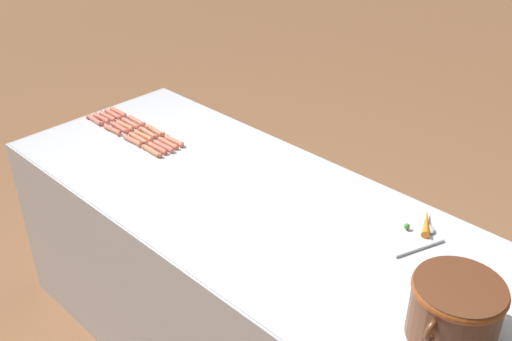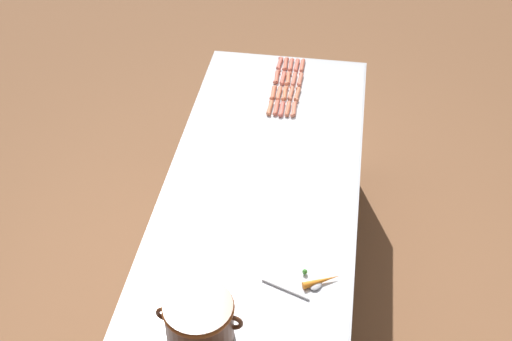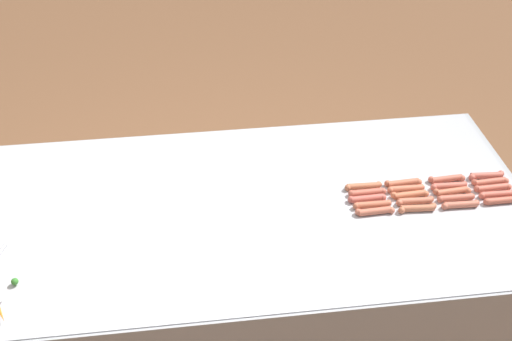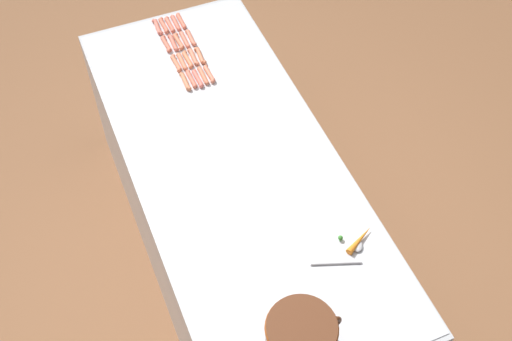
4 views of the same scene
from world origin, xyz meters
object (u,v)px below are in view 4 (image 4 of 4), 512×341
(hot_dog_6, at_px, (193,57))
(hot_dog_15, at_px, (191,79))
(hot_dog_4, at_px, (176,23))
(hot_dog_16, at_px, (158,27))
(bean_pot, at_px, (301,336))
(hot_dog_13, at_px, (173,43))
(hot_dog_18, at_px, (176,63))
(hot_dog_10, at_px, (188,60))
(hot_dog_17, at_px, (166,44))
(carrot, at_px, (359,239))
(hot_dog_2, at_px, (200,56))
(hot_dog_1, at_px, (191,38))
(hot_dog_19, at_px, (185,82))
(hot_dog_7, at_px, (203,76))
(serving_spoon, at_px, (350,251))
(hot_dog_3, at_px, (209,74))
(hot_dog_8, at_px, (170,25))
(hot_dog_12, at_px, (164,26))
(hot_dog_11, at_px, (198,79))
(hot_dog_0, at_px, (181,21))
(hot_dog_14, at_px, (182,62))
(hot_dog_5, at_px, (185,40))

(hot_dog_6, relative_size, hot_dog_15, 1.00)
(hot_dog_4, relative_size, hot_dog_16, 1.00)
(hot_dog_16, relative_size, bean_pot, 0.41)
(hot_dog_13, distance_m, hot_dog_18, 0.17)
(hot_dog_10, height_order, hot_dog_17, same)
(carrot, bearing_deg, hot_dog_2, -79.86)
(hot_dog_1, bearing_deg, hot_dog_19, 66.08)
(hot_dog_15, height_order, bean_pot, bean_pot)
(bean_pot, bearing_deg, hot_dog_2, -96.62)
(hot_dog_13, bearing_deg, hot_dog_7, 102.07)
(hot_dog_4, xyz_separation_m, serving_spoon, (-0.22, 1.73, -0.00))
(hot_dog_3, bearing_deg, hot_dog_7, -0.15)
(hot_dog_8, bearing_deg, hot_dog_12, -8.51)
(hot_dog_15, bearing_deg, hot_dog_2, -124.13)
(hot_dog_3, height_order, hot_dog_18, same)
(hot_dog_1, distance_m, hot_dog_10, 0.18)
(hot_dog_13, bearing_deg, hot_dog_17, -9.34)
(hot_dog_4, bearing_deg, hot_dog_17, 54.99)
(hot_dog_11, bearing_deg, hot_dog_19, -3.46)
(hot_dog_0, bearing_deg, hot_dog_13, 57.95)
(hot_dog_14, bearing_deg, hot_dog_13, -91.20)
(hot_dog_4, height_order, hot_dog_5, same)
(hot_dog_18, bearing_deg, hot_dog_2, -177.37)
(hot_dog_0, distance_m, hot_dog_10, 0.33)
(hot_dog_14, bearing_deg, hot_dog_10, -174.39)
(hot_dog_1, height_order, hot_dog_8, same)
(hot_dog_1, xyz_separation_m, serving_spoon, (-0.19, 1.57, -0.00))
(hot_dog_14, height_order, hot_dog_16, same)
(hot_dog_11, bearing_deg, hot_dog_3, -172.39)
(hot_dog_0, bearing_deg, serving_spoon, 96.26)
(hot_dog_12, relative_size, bean_pot, 0.41)
(hot_dog_3, height_order, bean_pot, bean_pot)
(hot_dog_10, xyz_separation_m, hot_dog_18, (0.07, 0.00, 0.00))
(hot_dog_18, bearing_deg, hot_dog_10, -177.07)
(hot_dog_16, height_order, hot_dog_18, same)
(hot_dog_8, bearing_deg, hot_dog_3, 98.65)
(hot_dog_4, height_order, hot_dog_13, same)
(hot_dog_11, distance_m, hot_dog_13, 0.32)
(hot_dog_0, bearing_deg, hot_dog_17, 47.83)
(hot_dog_11, relative_size, serving_spoon, 0.54)
(hot_dog_10, distance_m, carrot, 1.41)
(hot_dog_4, xyz_separation_m, hot_dog_14, (0.07, 0.32, 0.00))
(hot_dog_17, bearing_deg, hot_dog_18, 90.71)
(hot_dog_3, bearing_deg, hot_dog_18, -46.81)
(hot_dog_1, distance_m, hot_dog_11, 0.33)
(hot_dog_4, distance_m, hot_dog_5, 0.16)
(hot_dog_7, distance_m, carrot, 1.26)
(hot_dog_5, bearing_deg, hot_dog_3, 96.20)
(hot_dog_8, bearing_deg, hot_dog_16, -5.70)
(hot_dog_3, bearing_deg, hot_dog_0, -89.96)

